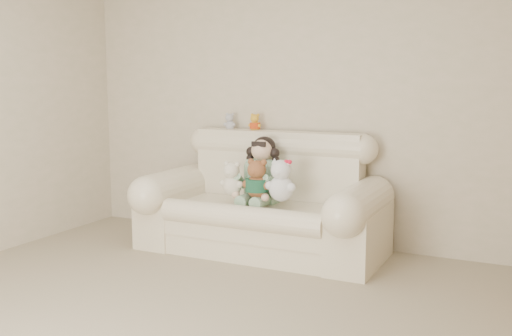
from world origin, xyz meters
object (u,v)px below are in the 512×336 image
(cream_teddy, at_px, (232,175))
(brown_teddy, at_px, (257,175))
(seated_child, at_px, (262,169))
(sofa, at_px, (261,193))
(white_cat, at_px, (281,176))

(cream_teddy, bearing_deg, brown_teddy, 13.67)
(seated_child, distance_m, brown_teddy, 0.22)
(seated_child, xyz_separation_m, brown_teddy, (0.05, -0.21, -0.02))
(sofa, bearing_deg, brown_teddy, -78.87)
(white_cat, relative_size, cream_teddy, 1.18)
(brown_teddy, bearing_deg, sofa, 107.61)
(sofa, bearing_deg, cream_teddy, -150.09)
(sofa, bearing_deg, seated_child, 108.80)
(seated_child, distance_m, cream_teddy, 0.28)
(seated_child, xyz_separation_m, cream_teddy, (-0.19, -0.20, -0.04))
(white_cat, bearing_deg, sofa, 131.98)
(sofa, height_order, brown_teddy, sofa)
(sofa, height_order, cream_teddy, sofa)
(seated_child, relative_size, cream_teddy, 1.67)
(sofa, bearing_deg, white_cat, -29.60)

